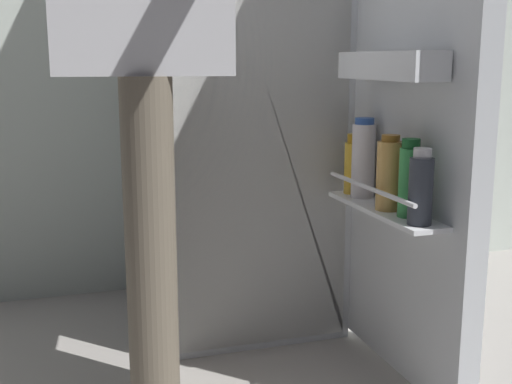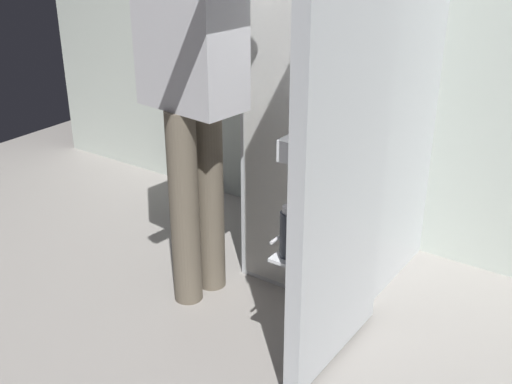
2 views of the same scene
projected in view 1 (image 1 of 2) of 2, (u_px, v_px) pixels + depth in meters
The scene contains 2 objects.
refrigerator at pixel (242, 65), 2.07m from camera, with size 0.65×1.24×1.71m.
person at pixel (146, 2), 1.47m from camera, with size 0.53×0.74×1.66m.
Camera 1 is at (-0.57, -1.51, 0.86)m, focal length 45.50 mm.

